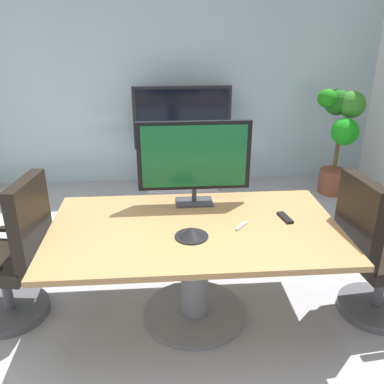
{
  "coord_description": "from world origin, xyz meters",
  "views": [
    {
      "loc": [
        -0.07,
        -2.52,
        2.05
      ],
      "look_at": [
        0.14,
        0.19,
        0.89
      ],
      "focal_mm": 38.2,
      "sensor_mm": 36.0,
      "label": 1
    }
  ],
  "objects_px": {
    "office_chair_left": "(14,263)",
    "tv_monitor": "(194,158)",
    "wall_display_unit": "(183,155)",
    "conference_phone": "(192,233)",
    "office_chair_right": "(374,261)",
    "potted_plant": "(340,130)",
    "remote_control": "(285,218)",
    "conference_table": "(195,250)"
  },
  "relations": [
    {
      "from": "office_chair_left",
      "to": "tv_monitor",
      "type": "bearing_deg",
      "value": 111.81
    },
    {
      "from": "wall_display_unit",
      "to": "conference_phone",
      "type": "relative_size",
      "value": 5.95
    },
    {
      "from": "tv_monitor",
      "to": "conference_phone",
      "type": "distance_m",
      "value": 0.63
    },
    {
      "from": "wall_display_unit",
      "to": "office_chair_right",
      "type": "bearing_deg",
      "value": -64.69
    },
    {
      "from": "office_chair_right",
      "to": "potted_plant",
      "type": "bearing_deg",
      "value": -22.35
    },
    {
      "from": "tv_monitor",
      "to": "conference_phone",
      "type": "height_order",
      "value": "tv_monitor"
    },
    {
      "from": "office_chair_left",
      "to": "remote_control",
      "type": "distance_m",
      "value": 1.95
    },
    {
      "from": "office_chair_left",
      "to": "conference_phone",
      "type": "distance_m",
      "value": 1.31
    },
    {
      "from": "tv_monitor",
      "to": "conference_phone",
      "type": "bearing_deg",
      "value": -96.44
    },
    {
      "from": "office_chair_right",
      "to": "remote_control",
      "type": "distance_m",
      "value": 0.71
    },
    {
      "from": "potted_plant",
      "to": "wall_display_unit",
      "type": "bearing_deg",
      "value": 170.54
    },
    {
      "from": "office_chair_right",
      "to": "conference_phone",
      "type": "relative_size",
      "value": 4.95
    },
    {
      "from": "office_chair_right",
      "to": "conference_phone",
      "type": "bearing_deg",
      "value": 86.6
    },
    {
      "from": "conference_phone",
      "to": "remote_control",
      "type": "height_order",
      "value": "conference_phone"
    },
    {
      "from": "remote_control",
      "to": "potted_plant",
      "type": "bearing_deg",
      "value": 48.21
    },
    {
      "from": "wall_display_unit",
      "to": "potted_plant",
      "type": "distance_m",
      "value": 1.95
    },
    {
      "from": "office_chair_left",
      "to": "tv_monitor",
      "type": "height_order",
      "value": "tv_monitor"
    },
    {
      "from": "office_chair_left",
      "to": "potted_plant",
      "type": "bearing_deg",
      "value": 131.87
    },
    {
      "from": "conference_table",
      "to": "tv_monitor",
      "type": "height_order",
      "value": "tv_monitor"
    },
    {
      "from": "office_chair_right",
      "to": "potted_plant",
      "type": "distance_m",
      "value": 2.4
    },
    {
      "from": "tv_monitor",
      "to": "conference_phone",
      "type": "xyz_separation_m",
      "value": [
        -0.06,
        -0.54,
        -0.33
      ]
    },
    {
      "from": "wall_display_unit",
      "to": "potted_plant",
      "type": "xyz_separation_m",
      "value": [
        1.89,
        -0.31,
        0.37
      ]
    },
    {
      "from": "office_chair_right",
      "to": "tv_monitor",
      "type": "bearing_deg",
      "value": 63.15
    },
    {
      "from": "tv_monitor",
      "to": "office_chair_right",
      "type": "bearing_deg",
      "value": -20.79
    },
    {
      "from": "conference_table",
      "to": "remote_control",
      "type": "distance_m",
      "value": 0.68
    },
    {
      "from": "office_chair_right",
      "to": "tv_monitor",
      "type": "distance_m",
      "value": 1.48
    },
    {
      "from": "office_chair_left",
      "to": "tv_monitor",
      "type": "xyz_separation_m",
      "value": [
        1.31,
        0.3,
        0.64
      ]
    },
    {
      "from": "office_chair_left",
      "to": "remote_control",
      "type": "relative_size",
      "value": 6.41
    },
    {
      "from": "wall_display_unit",
      "to": "remote_control",
      "type": "height_order",
      "value": "wall_display_unit"
    },
    {
      "from": "office_chair_right",
      "to": "remote_control",
      "type": "xyz_separation_m",
      "value": [
        -0.63,
        0.15,
        0.29
      ]
    },
    {
      "from": "potted_plant",
      "to": "remote_control",
      "type": "height_order",
      "value": "potted_plant"
    },
    {
      "from": "conference_table",
      "to": "office_chair_right",
      "type": "relative_size",
      "value": 1.81
    },
    {
      "from": "conference_table",
      "to": "tv_monitor",
      "type": "distance_m",
      "value": 0.67
    },
    {
      "from": "conference_table",
      "to": "office_chair_right",
      "type": "distance_m",
      "value": 1.28
    },
    {
      "from": "conference_table",
      "to": "remote_control",
      "type": "height_order",
      "value": "remote_control"
    },
    {
      "from": "office_chair_right",
      "to": "potted_plant",
      "type": "height_order",
      "value": "potted_plant"
    },
    {
      "from": "potted_plant",
      "to": "remote_control",
      "type": "relative_size",
      "value": 7.64
    },
    {
      "from": "tv_monitor",
      "to": "conference_table",
      "type": "bearing_deg",
      "value": -93.95
    },
    {
      "from": "office_chair_left",
      "to": "wall_display_unit",
      "type": "bearing_deg",
      "value": 159.86
    },
    {
      "from": "conference_table",
      "to": "remote_control",
      "type": "xyz_separation_m",
      "value": [
        0.65,
        0.07,
        0.2
      ]
    },
    {
      "from": "tv_monitor",
      "to": "potted_plant",
      "type": "distance_m",
      "value": 2.64
    },
    {
      "from": "conference_table",
      "to": "wall_display_unit",
      "type": "xyz_separation_m",
      "value": [
        0.05,
        2.51,
        -0.11
      ]
    }
  ]
}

